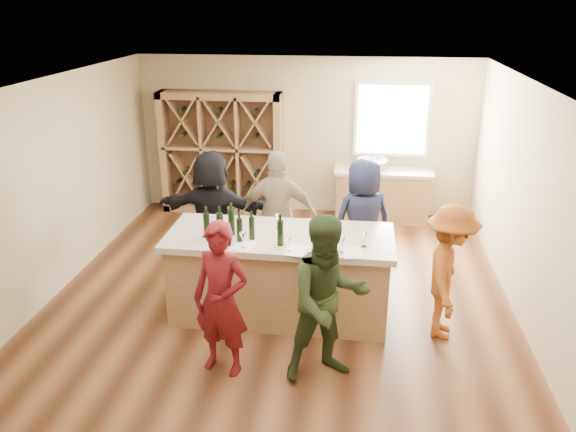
# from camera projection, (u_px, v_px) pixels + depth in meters

# --- Properties ---
(floor) EXTENTS (6.00, 7.00, 0.10)m
(floor) POSITION_uv_depth(u_px,v_px,m) (279.00, 306.00, 7.35)
(floor) COLOR #57331B
(floor) RESTS_ON ground
(ceiling) EXTENTS (6.00, 7.00, 0.10)m
(ceiling) POSITION_uv_depth(u_px,v_px,m) (277.00, 81.00, 6.30)
(ceiling) COLOR white
(ceiling) RESTS_ON ground
(wall_back) EXTENTS (6.00, 0.10, 2.80)m
(wall_back) POSITION_uv_depth(u_px,v_px,m) (306.00, 136.00, 10.11)
(wall_back) COLOR tan
(wall_back) RESTS_ON ground
(wall_front) EXTENTS (6.00, 0.10, 2.80)m
(wall_front) POSITION_uv_depth(u_px,v_px,m) (197.00, 392.00, 3.54)
(wall_front) COLOR tan
(wall_front) RESTS_ON ground
(wall_left) EXTENTS (0.10, 7.00, 2.80)m
(wall_left) POSITION_uv_depth(u_px,v_px,m) (42.00, 192.00, 7.18)
(wall_left) COLOR tan
(wall_left) RESTS_ON ground
(wall_right) EXTENTS (0.10, 7.00, 2.80)m
(wall_right) POSITION_uv_depth(u_px,v_px,m) (539.00, 214.00, 6.47)
(wall_right) COLOR tan
(wall_right) RESTS_ON ground
(window_frame) EXTENTS (1.30, 0.06, 1.30)m
(window_frame) POSITION_uv_depth(u_px,v_px,m) (392.00, 120.00, 9.73)
(window_frame) COLOR white
(window_frame) RESTS_ON wall_back
(window_pane) EXTENTS (1.18, 0.01, 1.18)m
(window_pane) POSITION_uv_depth(u_px,v_px,m) (392.00, 120.00, 9.70)
(window_pane) COLOR white
(window_pane) RESTS_ON wall_back
(wine_rack) EXTENTS (2.20, 0.45, 2.20)m
(wine_rack) POSITION_uv_depth(u_px,v_px,m) (222.00, 153.00, 10.13)
(wine_rack) COLOR #967047
(wine_rack) RESTS_ON floor
(back_counter_base) EXTENTS (1.60, 0.58, 0.86)m
(back_counter_base) POSITION_uv_depth(u_px,v_px,m) (382.00, 196.00, 9.97)
(back_counter_base) COLOR #967047
(back_counter_base) RESTS_ON floor
(back_counter_top) EXTENTS (1.70, 0.62, 0.06)m
(back_counter_top) POSITION_uv_depth(u_px,v_px,m) (383.00, 171.00, 9.80)
(back_counter_top) COLOR #B1A591
(back_counter_top) RESTS_ON back_counter_base
(sink) EXTENTS (0.54, 0.54, 0.19)m
(sink) POSITION_uv_depth(u_px,v_px,m) (372.00, 164.00, 9.78)
(sink) COLOR silver
(sink) RESTS_ON back_counter_top
(faucet) EXTENTS (0.02, 0.02, 0.30)m
(faucet) POSITION_uv_depth(u_px,v_px,m) (372.00, 158.00, 9.93)
(faucet) COLOR silver
(faucet) RESTS_ON back_counter_top
(tasting_counter_base) EXTENTS (2.60, 1.00, 1.00)m
(tasting_counter_base) POSITION_uv_depth(u_px,v_px,m) (280.00, 278.00, 6.92)
(tasting_counter_base) COLOR #967047
(tasting_counter_base) RESTS_ON floor
(tasting_counter_top) EXTENTS (2.72, 1.12, 0.08)m
(tasting_counter_top) POSITION_uv_depth(u_px,v_px,m) (280.00, 238.00, 6.73)
(tasting_counter_top) COLOR #B1A591
(tasting_counter_top) RESTS_ON tasting_counter_base
(wine_bottle_a) EXTENTS (0.08, 0.08, 0.31)m
(wine_bottle_a) POSITION_uv_depth(u_px,v_px,m) (207.00, 225.00, 6.58)
(wine_bottle_a) COLOR black
(wine_bottle_a) RESTS_ON tasting_counter_top
(wine_bottle_b) EXTENTS (0.10, 0.10, 0.33)m
(wine_bottle_b) POSITION_uv_depth(u_px,v_px,m) (220.00, 227.00, 6.51)
(wine_bottle_b) COLOR black
(wine_bottle_b) RESTS_ON tasting_counter_top
(wine_bottle_c) EXTENTS (0.09, 0.09, 0.32)m
(wine_bottle_c) POSITION_uv_depth(u_px,v_px,m) (232.00, 222.00, 6.66)
(wine_bottle_c) COLOR black
(wine_bottle_c) RESTS_ON tasting_counter_top
(wine_bottle_d) EXTENTS (0.09, 0.09, 0.28)m
(wine_bottle_d) POSITION_uv_depth(u_px,v_px,m) (240.00, 230.00, 6.47)
(wine_bottle_d) COLOR black
(wine_bottle_d) RESTS_ON tasting_counter_top
(wine_bottle_e) EXTENTS (0.08, 0.08, 0.27)m
(wine_bottle_e) POSITION_uv_depth(u_px,v_px,m) (252.00, 228.00, 6.54)
(wine_bottle_e) COLOR black
(wine_bottle_e) RESTS_ON tasting_counter_top
(wine_glass_a) EXTENTS (0.09, 0.09, 0.20)m
(wine_glass_a) POSITION_uv_depth(u_px,v_px,m) (243.00, 240.00, 6.32)
(wine_glass_a) COLOR white
(wine_glass_a) RESTS_ON tasting_counter_top
(wine_glass_b) EXTENTS (0.09, 0.09, 0.17)m
(wine_glass_b) POSITION_uv_depth(u_px,v_px,m) (289.00, 245.00, 6.23)
(wine_glass_b) COLOR white
(wine_glass_b) RESTS_ON tasting_counter_top
(wine_glass_c) EXTENTS (0.09, 0.09, 0.20)m
(wine_glass_c) POSITION_uv_depth(u_px,v_px,m) (342.00, 244.00, 6.20)
(wine_glass_c) COLOR white
(wine_glass_c) RESTS_ON tasting_counter_top
(wine_glass_d) EXTENTS (0.08, 0.08, 0.18)m
(wine_glass_d) POSITION_uv_depth(u_px,v_px,m) (320.00, 235.00, 6.48)
(wine_glass_d) COLOR white
(wine_glass_d) RESTS_ON tasting_counter_top
(wine_glass_e) EXTENTS (0.06, 0.06, 0.16)m
(wine_glass_e) POSITION_uv_depth(u_px,v_px,m) (364.00, 240.00, 6.36)
(wine_glass_e) COLOR white
(wine_glass_e) RESTS_ON tasting_counter_top
(tasting_menu_a) EXTENTS (0.28, 0.34, 0.00)m
(tasting_menu_a) POSITION_uv_depth(u_px,v_px,m) (244.00, 245.00, 6.42)
(tasting_menu_a) COLOR white
(tasting_menu_a) RESTS_ON tasting_counter_top
(tasting_menu_b) EXTENTS (0.26, 0.33, 0.00)m
(tasting_menu_b) POSITION_uv_depth(u_px,v_px,m) (295.00, 250.00, 6.29)
(tasting_menu_b) COLOR white
(tasting_menu_b) RESTS_ON tasting_counter_top
(tasting_menu_c) EXTENTS (0.27, 0.33, 0.00)m
(tasting_menu_c) POSITION_uv_depth(u_px,v_px,m) (352.00, 253.00, 6.23)
(tasting_menu_c) COLOR white
(tasting_menu_c) RESTS_ON tasting_counter_top
(person_near_left) EXTENTS (0.70, 0.58, 1.68)m
(person_near_left) POSITION_uv_depth(u_px,v_px,m) (221.00, 300.00, 5.74)
(person_near_left) COLOR #590F14
(person_near_left) RESTS_ON floor
(person_near_right) EXTENTS (0.99, 0.78, 1.79)m
(person_near_right) POSITION_uv_depth(u_px,v_px,m) (328.00, 300.00, 5.63)
(person_near_right) COLOR #263319
(person_near_right) RESTS_ON floor
(person_server) EXTENTS (0.64, 1.10, 1.61)m
(person_server) POSITION_uv_depth(u_px,v_px,m) (448.00, 272.00, 6.39)
(person_server) COLOR #994C19
(person_server) RESTS_ON floor
(person_far_mid) EXTENTS (1.09, 0.58, 1.83)m
(person_far_mid) POSITION_uv_depth(u_px,v_px,m) (279.00, 215.00, 7.76)
(person_far_mid) COLOR gray
(person_far_mid) RESTS_ON floor
(person_far_right) EXTENTS (1.00, 0.85, 1.74)m
(person_far_right) POSITION_uv_depth(u_px,v_px,m) (362.00, 221.00, 7.67)
(person_far_right) COLOR #191E38
(person_far_right) RESTS_ON floor
(person_far_left) EXTENTS (1.69, 0.65, 1.80)m
(person_far_left) POSITION_uv_depth(u_px,v_px,m) (213.00, 212.00, 7.90)
(person_far_left) COLOR black
(person_far_left) RESTS_ON floor
(wine_bottle_f) EXTENTS (0.07, 0.07, 0.30)m
(wine_bottle_f) POSITION_uv_depth(u_px,v_px,m) (280.00, 233.00, 6.37)
(wine_bottle_f) COLOR black
(wine_bottle_f) RESTS_ON tasting_counter_top
(wine_glass_f) EXTENTS (0.07, 0.07, 0.18)m
(wine_glass_f) POSITION_uv_depth(u_px,v_px,m) (278.00, 221.00, 6.87)
(wine_glass_f) COLOR white
(wine_glass_f) RESTS_ON tasting_counter_top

